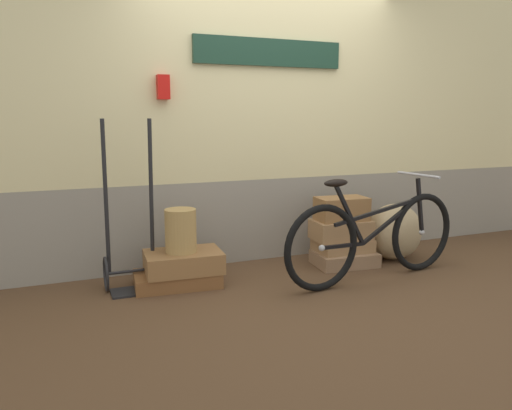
# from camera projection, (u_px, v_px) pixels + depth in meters

# --- Properties ---
(ground) EXTENTS (9.62, 5.20, 0.06)m
(ground) POSITION_uv_depth(u_px,v_px,m) (304.00, 285.00, 4.10)
(ground) COLOR #513823
(station_building) EXTENTS (7.62, 0.74, 2.80)m
(station_building) POSITION_uv_depth(u_px,v_px,m) (265.00, 112.00, 4.63)
(station_building) COLOR gray
(station_building) RESTS_ON ground
(suitcase_0) EXTENTS (0.71, 0.45, 0.12)m
(suitcase_0) POSITION_uv_depth(u_px,v_px,m) (177.00, 279.00, 4.00)
(suitcase_0) COLOR brown
(suitcase_0) RESTS_ON ground
(suitcase_1) EXTENTS (0.64, 0.44, 0.17)m
(suitcase_1) POSITION_uv_depth(u_px,v_px,m) (183.00, 262.00, 3.99)
(suitcase_1) COLOR olive
(suitcase_1) RESTS_ON suitcase_0
(suitcase_2) EXTENTS (0.58, 0.43, 0.13)m
(suitcase_2) POSITION_uv_depth(u_px,v_px,m) (344.00, 258.00, 4.56)
(suitcase_2) COLOR #937051
(suitcase_2) RESTS_ON ground
(suitcase_3) EXTENTS (0.51, 0.36, 0.11)m
(suitcase_3) POSITION_uv_depth(u_px,v_px,m) (343.00, 245.00, 4.58)
(suitcase_3) COLOR #9E754C
(suitcase_3) RESTS_ON suitcase_2
(suitcase_4) EXTENTS (0.55, 0.36, 0.18)m
(suitcase_4) POSITION_uv_depth(u_px,v_px,m) (341.00, 230.00, 4.55)
(suitcase_4) COLOR #9E754C
(suitcase_4) RESTS_ON suitcase_3
(suitcase_5) EXTENTS (0.48, 0.31, 0.21)m
(suitcase_5) POSITION_uv_depth(u_px,v_px,m) (342.00, 209.00, 4.52)
(suitcase_5) COLOR olive
(suitcase_5) RESTS_ON suitcase_4
(wicker_basket) EXTENTS (0.25, 0.25, 0.35)m
(wicker_basket) POSITION_uv_depth(u_px,v_px,m) (181.00, 231.00, 3.94)
(wicker_basket) COLOR #A8844C
(wicker_basket) RESTS_ON suitcase_1
(luggage_trolley) EXTENTS (0.43, 0.36, 1.34)m
(luggage_trolley) POSITION_uv_depth(u_px,v_px,m) (132.00, 250.00, 3.89)
(luggage_trolley) COLOR black
(luggage_trolley) RESTS_ON ground
(burlap_sack) EXTENTS (0.54, 0.46, 0.54)m
(burlap_sack) POSITION_uv_depth(u_px,v_px,m) (394.00, 232.00, 4.72)
(burlap_sack) COLOR tan
(burlap_sack) RESTS_ON ground
(bicycle) EXTENTS (1.78, 0.46, 0.88)m
(bicycle) POSITION_uv_depth(u_px,v_px,m) (375.00, 237.00, 4.10)
(bicycle) COLOR black
(bicycle) RESTS_ON ground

